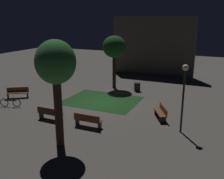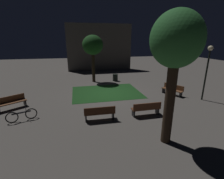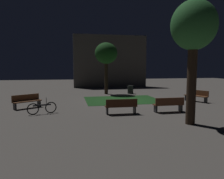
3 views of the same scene
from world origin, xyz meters
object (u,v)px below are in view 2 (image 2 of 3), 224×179
bench_front_right (11,102)px  lamp_post_plaza_west (208,64)px  bench_near_trees (146,108)px  tree_tall_center (93,46)px  bench_by_lamp (100,113)px  trash_bin (115,77)px  tree_back_right (176,44)px  bench_path_side (173,89)px  bicycle (22,115)px

bench_front_right → lamp_post_plaza_west: (13.98, -1.32, 2.36)m
bench_near_trees → tree_tall_center: tree_tall_center is taller
bench_by_lamp → trash_bin: bearing=71.1°
tree_back_right → lamp_post_plaza_west: tree_back_right is taller
bench_by_lamp → tree_back_right: size_ratio=0.32×
bench_by_lamp → bench_path_side: 7.52m
tree_tall_center → bench_by_lamp: bearing=-94.2°
bench_by_lamp → tree_back_right: bearing=-44.8°
lamp_post_plaza_west → bench_front_right: bearing=174.6°
bench_near_trees → bench_front_right: same height
trash_bin → bicycle: (-7.53, -8.14, -0.06)m
lamp_post_plaza_west → tree_back_right: bearing=-142.6°
bench_front_right → bicycle: 2.39m
bench_path_side → bicycle: bicycle is taller
tree_back_right → tree_tall_center: 12.11m
bench_by_lamp → bench_near_trees: same height
bench_path_side → tree_tall_center: tree_tall_center is taller
tree_back_right → lamp_post_plaza_west: (5.66, 4.34, -1.52)m
bench_front_right → bench_path_side: 12.40m
tree_tall_center → trash_bin: 4.28m
bench_path_side → tree_back_right: bearing=-124.4°
bench_near_trees → bench_front_right: 9.03m
bench_front_right → lamp_post_plaza_west: lamp_post_plaza_west is taller
lamp_post_plaza_west → bicycle: bearing=-176.7°
bench_near_trees → tree_tall_center: (-2.21, 9.26, 3.43)m
bench_path_side → tree_back_right: tree_back_right is taller
bench_front_right → bench_by_lamp: bearing=-27.9°
tree_tall_center → trash_bin: bearing=-4.6°
bench_near_trees → tree_tall_center: 10.12m
tree_back_right → bench_near_trees: bearing=85.7°
bench_path_side → lamp_post_plaza_west: lamp_post_plaza_west is taller
bench_near_trees → bench_path_side: same height
bench_front_right → bench_path_side: bearing=1.4°
bench_near_trees → trash_bin: bench_near_trees is taller
bench_front_right → trash_bin: 10.64m
bench_near_trees → bicycle: 7.37m
bench_front_right → bicycle: bearing=-59.6°
bench_by_lamp → bench_path_side: same height
bench_front_right → tree_tall_center: (6.31, 6.27, 3.43)m
bench_path_side → lamp_post_plaza_west: size_ratio=0.44×
trash_bin → tree_tall_center: bearing=175.4°
bench_near_trees → lamp_post_plaza_west: bearing=16.9°
bench_path_side → trash_bin: 6.84m
bench_near_trees → bench_front_right: (-8.52, 2.98, 0.00)m
bench_near_trees → bicycle: bearing=172.8°
bench_by_lamp → lamp_post_plaza_west: size_ratio=0.44×
bench_front_right → tree_back_right: bearing=-34.2°
lamp_post_plaza_west → bench_path_side: bearing=134.4°
bench_near_trees → lamp_post_plaza_west: lamp_post_plaza_west is taller
bench_by_lamp → tree_tall_center: tree_tall_center is taller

